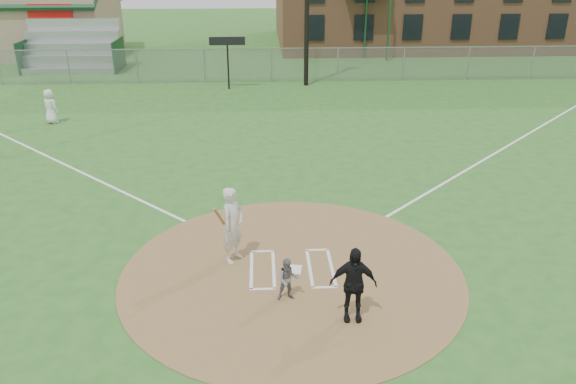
{
  "coord_description": "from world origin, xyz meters",
  "views": [
    {
      "loc": [
        -0.69,
        -11.91,
        7.28
      ],
      "look_at": [
        0.0,
        2.0,
        1.3
      ],
      "focal_mm": 35.0,
      "sensor_mm": 36.0,
      "label": 1
    }
  ],
  "objects_px": {
    "catcher": "(288,279)",
    "umpire": "(353,284)",
    "home_plate": "(293,269)",
    "batter_at_plate": "(233,225)",
    "ondeck_player": "(50,106)"
  },
  "relations": [
    {
      "from": "home_plate",
      "to": "batter_at_plate",
      "type": "relative_size",
      "value": 0.21
    },
    {
      "from": "ondeck_player",
      "to": "batter_at_plate",
      "type": "bearing_deg",
      "value": 155.07
    },
    {
      "from": "home_plate",
      "to": "umpire",
      "type": "bearing_deg",
      "value": -60.86
    },
    {
      "from": "catcher",
      "to": "batter_at_plate",
      "type": "xyz_separation_m",
      "value": [
        -1.28,
        1.82,
        0.49
      ]
    },
    {
      "from": "home_plate",
      "to": "batter_at_plate",
      "type": "bearing_deg",
      "value": 158.68
    },
    {
      "from": "umpire",
      "to": "home_plate",
      "type": "bearing_deg",
      "value": 123.11
    },
    {
      "from": "ondeck_player",
      "to": "catcher",
      "type": "bearing_deg",
      "value": 155.19
    },
    {
      "from": "catcher",
      "to": "umpire",
      "type": "xyz_separation_m",
      "value": [
        1.33,
        -0.8,
        0.34
      ]
    },
    {
      "from": "home_plate",
      "to": "catcher",
      "type": "height_order",
      "value": "catcher"
    },
    {
      "from": "catcher",
      "to": "home_plate",
      "type": "bearing_deg",
      "value": 74.65
    },
    {
      "from": "home_plate",
      "to": "batter_at_plate",
      "type": "height_order",
      "value": "batter_at_plate"
    },
    {
      "from": "ondeck_player",
      "to": "batter_at_plate",
      "type": "distance_m",
      "value": 15.72
    },
    {
      "from": "ondeck_player",
      "to": "batter_at_plate",
      "type": "relative_size",
      "value": 0.79
    },
    {
      "from": "catcher",
      "to": "umpire",
      "type": "height_order",
      "value": "umpire"
    },
    {
      "from": "catcher",
      "to": "umpire",
      "type": "relative_size",
      "value": 0.6
    }
  ]
}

